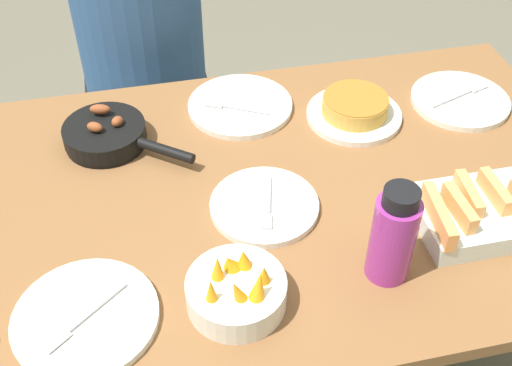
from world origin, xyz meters
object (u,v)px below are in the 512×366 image
empty_plate_mid_edge (240,106)px  frittata_plate_center (355,109)px  fruit_bowl_mango (237,290)px  person_figure (150,104)px  water_bottle (393,236)px  empty_plate_far_left (264,206)px  melon_tray (484,211)px  skillet (107,135)px  empty_plate_near_front (460,100)px  empty_plate_far_right (86,318)px

empty_plate_mid_edge → frittata_plate_center: bearing=-20.2°
fruit_bowl_mango → person_figure: person_figure is taller
person_figure → fruit_bowl_mango: bearing=-85.0°
empty_plate_mid_edge → water_bottle: water_bottle is taller
empty_plate_far_left → empty_plate_mid_edge: bearing=86.8°
melon_tray → fruit_bowl_mango: bearing=-170.4°
skillet → fruit_bowl_mango: size_ratio=1.59×
skillet → fruit_bowl_mango: (0.21, -0.52, 0.01)m
empty_plate_far_left → empty_plate_near_front: bearing=24.6°
empty_plate_far_right → empty_plate_mid_edge: 0.70m
empty_plate_mid_edge → water_bottle: 0.62m
empty_plate_far_right → person_figure: bearing=79.7°
empty_plate_mid_edge → water_bottle: bearing=-73.5°
frittata_plate_center → empty_plate_near_front: size_ratio=0.95×
water_bottle → empty_plate_mid_edge: bearing=106.5°
empty_plate_far_right → fruit_bowl_mango: bearing=-4.1°
frittata_plate_center → empty_plate_far_left: size_ratio=1.01×
person_figure → water_bottle: bearing=-69.2°
melon_tray → water_bottle: size_ratio=1.31×
empty_plate_near_front → empty_plate_mid_edge: 0.57m
melon_tray → empty_plate_mid_edge: (-0.42, 0.50, -0.03)m
melon_tray → empty_plate_far_left: 0.46m
empty_plate_far_left → water_bottle: bearing=-48.5°
person_figure → empty_plate_mid_edge: bearing=-63.8°
skillet → person_figure: person_figure is taller
empty_plate_near_front → empty_plate_far_left: size_ratio=1.07×
fruit_bowl_mango → water_bottle: size_ratio=0.86×
melon_tray → fruit_bowl_mango: (-0.54, -0.09, 0.00)m
empty_plate_mid_edge → fruit_bowl_mango: fruit_bowl_mango is taller
frittata_plate_center → water_bottle: size_ratio=1.10×
empty_plate_far_right → person_figure: (0.19, 1.02, -0.28)m
skillet → person_figure: 0.60m
skillet → frittata_plate_center: bearing=34.9°
melon_tray → skillet: 0.87m
person_figure → melon_tray: bearing=-56.2°
frittata_plate_center → empty_plate_far_left: bearing=-137.8°
frittata_plate_center → empty_plate_mid_edge: 0.29m
fruit_bowl_mango → person_figure: size_ratio=0.15×
empty_plate_far_left → water_bottle: (0.19, -0.22, 0.09)m
empty_plate_near_front → fruit_bowl_mango: 0.85m
empty_plate_near_front → empty_plate_far_left: same height
empty_plate_near_front → empty_plate_far_right: bearing=-153.7°
empty_plate_far_left → water_bottle: size_ratio=1.09×
fruit_bowl_mango → water_bottle: water_bottle is taller
water_bottle → fruit_bowl_mango: bearing=-177.9°
fruit_bowl_mango → empty_plate_mid_edge: bearing=78.0°
person_figure → empty_plate_far_left: bearing=-76.3°
skillet → frittata_plate_center: (0.61, -0.03, -0.00)m
melon_tray → empty_plate_near_front: (0.15, 0.40, -0.03)m
frittata_plate_center → empty_plate_far_right: (-0.68, -0.48, -0.02)m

